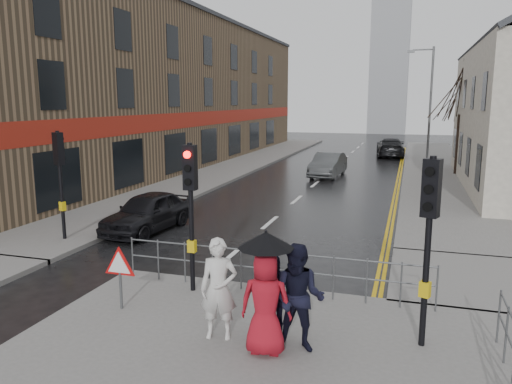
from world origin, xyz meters
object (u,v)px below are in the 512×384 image
Objects in this scene: car_mid at (328,165)px; car_parked at (148,212)px; pedestrian_b at (299,298)px; pedestrian_d at (273,297)px; pedestrian_a at (219,289)px; pedestrian_with_umbrella at (266,290)px.

car_parked is at bearing -101.18° from car_mid.
pedestrian_b is at bearing -39.93° from car_parked.
pedestrian_d is at bearing -41.16° from car_parked.
car_mid is at bearing 81.80° from pedestrian_d.
pedestrian_a is at bearing -82.14° from car_mid.
pedestrian_with_umbrella is at bearing -79.62° from car_mid.
pedestrian_b is 0.88× the size of pedestrian_with_umbrella.
pedestrian_a is at bearing -46.84° from car_parked.
pedestrian_b is at bearing -40.58° from pedestrian_d.
pedestrian_with_umbrella is at bearing -29.75° from pedestrian_a.
pedestrian_with_umbrella is 1.35× the size of pedestrian_d.
car_mid is (3.91, 14.37, 0.03)m from car_parked.
pedestrian_with_umbrella is at bearing -43.31° from car_parked.
pedestrian_b reaches higher than car_parked.
pedestrian_with_umbrella reaches higher than car_mid.
car_parked is at bearing 131.31° from pedestrian_with_umbrella.
pedestrian_with_umbrella is at bearing -148.85° from pedestrian_b.
pedestrian_a is at bearing 179.59° from pedestrian_d.
pedestrian_with_umbrella is 21.68m from car_mid.
pedestrian_d is (0.96, 0.24, -0.14)m from pedestrian_a.
pedestrian_d is at bearing 91.86° from pedestrian_with_umbrella.
pedestrian_with_umbrella is (-0.51, -0.28, 0.20)m from pedestrian_b.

